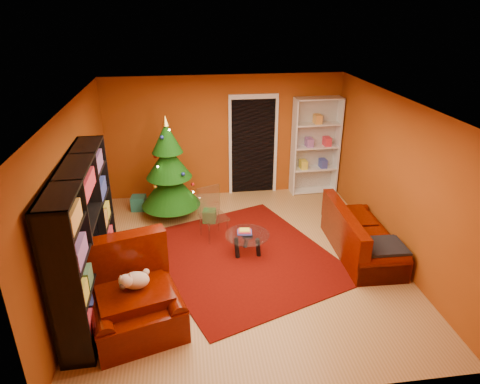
{
  "coord_description": "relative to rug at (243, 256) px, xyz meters",
  "views": [
    {
      "loc": [
        -0.87,
        -6.01,
        3.93
      ],
      "look_at": [
        0.0,
        0.4,
        1.05
      ],
      "focal_mm": 32.0,
      "sensor_mm": 36.0,
      "label": 1
    }
  ],
  "objects": [
    {
      "name": "coffee_table",
      "position": [
        0.08,
        0.08,
        0.19
      ],
      "size": [
        0.83,
        0.83,
        0.47
      ],
      "primitive_type": null,
      "rotation": [
        0.0,
        0.0,
        -0.12
      ],
      "color": "gray",
      "rests_on": "rug"
    },
    {
      "name": "media_unit",
      "position": [
        -2.28,
        -0.8,
        1.01
      ],
      "size": [
        0.47,
        2.68,
        2.05
      ],
      "primitive_type": null,
      "rotation": [
        0.0,
        0.0,
        0.02
      ],
      "color": "black",
      "rests_on": "floor"
    },
    {
      "name": "white_bookshelf",
      "position": [
        1.94,
        2.5,
        1.05
      ],
      "size": [
        1.02,
        0.4,
        2.17
      ],
      "primitive_type": null,
      "rotation": [
        0.0,
        0.0,
        0.03
      ],
      "color": "white",
      "rests_on": "floor"
    },
    {
      "name": "rug",
      "position": [
        0.0,
        0.0,
        0.0
      ],
      "size": [
        3.63,
        3.89,
        0.02
      ],
      "primitive_type": "cube",
      "rotation": [
        0.0,
        0.0,
        0.37
      ],
      "color": "#530802",
      "rests_on": "floor"
    },
    {
      "name": "ceiling",
      "position": [
        -0.01,
        -0.07,
        2.62
      ],
      "size": [
        5.0,
        5.5,
        0.05
      ],
      "primitive_type": "cube",
      "color": "silver",
      "rests_on": "wall_back"
    },
    {
      "name": "sofa",
      "position": [
        2.01,
        -0.13,
        0.4
      ],
      "size": [
        0.9,
        1.92,
        0.81
      ],
      "primitive_type": null,
      "rotation": [
        0.0,
        0.0,
        1.54
      ],
      "color": "#400900",
      "rests_on": "rug"
    },
    {
      "name": "christmas_tree",
      "position": [
        -1.2,
        1.7,
        0.99
      ],
      "size": [
        1.35,
        1.35,
        2.05
      ],
      "primitive_type": null,
      "rotation": [
        0.0,
        0.0,
        0.19
      ],
      "color": "#0C3C08",
      "rests_on": "floor"
    },
    {
      "name": "wall_right",
      "position": [
        2.52,
        -0.07,
        1.29
      ],
      "size": [
        0.05,
        5.5,
        2.6
      ],
      "primitive_type": "cube",
      "color": "#954110",
      "rests_on": "ground"
    },
    {
      "name": "doorway",
      "position": [
        0.59,
        2.66,
        1.04
      ],
      "size": [
        1.06,
        0.6,
        2.16
      ],
      "primitive_type": null,
      "color": "black",
      "rests_on": "floor"
    },
    {
      "name": "floor",
      "position": [
        -0.01,
        -0.07,
        -0.03
      ],
      "size": [
        5.0,
        5.5,
        0.05
      ],
      "primitive_type": "cube",
      "color": "#9C6E3C",
      "rests_on": "ground"
    },
    {
      "name": "dog",
      "position": [
        -1.58,
        -1.45,
        0.7
      ],
      "size": [
        0.47,
        0.4,
        0.31
      ],
      "primitive_type": null,
      "rotation": [
        0.0,
        0.0,
        0.29
      ],
      "color": "beige",
      "rests_on": "armchair"
    },
    {
      "name": "gift_box_green",
      "position": [
        -0.47,
        1.33,
        0.12
      ],
      "size": [
        0.29,
        0.29,
        0.25
      ],
      "primitive_type": "cube",
      "rotation": [
        0.0,
        0.0,
        -0.18
      ],
      "color": "#226826",
      "rests_on": "floor"
    },
    {
      "name": "armchair",
      "position": [
        -1.61,
        -1.52,
        0.46
      ],
      "size": [
        1.51,
        1.51,
        0.95
      ],
      "primitive_type": null,
      "rotation": [
        0.0,
        0.0,
        0.29
      ],
      "color": "#400900",
      "rests_on": "rug"
    },
    {
      "name": "wall_back",
      "position": [
        -0.01,
        2.71,
        1.29
      ],
      "size": [
        5.0,
        0.05,
        2.6
      ],
      "primitive_type": "cube",
      "color": "#954110",
      "rests_on": "ground"
    },
    {
      "name": "acrylic_chair",
      "position": [
        -0.43,
        0.68,
        0.42
      ],
      "size": [
        0.59,
        0.61,
        0.86
      ],
      "primitive_type": null,
      "rotation": [
        0.0,
        0.0,
        0.38
      ],
      "color": "#66605B",
      "rests_on": "rug"
    },
    {
      "name": "gift_box_red",
      "position": [
        -1.26,
        2.31,
        0.1
      ],
      "size": [
        0.24,
        0.24,
        0.23
      ],
      "primitive_type": "cube",
      "rotation": [
        0.0,
        0.0,
        -0.05
      ],
      "color": "#9D1710",
      "rests_on": "floor"
    },
    {
      "name": "wall_left",
      "position": [
        -2.53,
        -0.07,
        1.29
      ],
      "size": [
        0.05,
        5.5,
        2.6
      ],
      "primitive_type": "cube",
      "color": "#954110",
      "rests_on": "ground"
    },
    {
      "name": "gift_box_teal",
      "position": [
        -1.88,
        2.08,
        0.14
      ],
      "size": [
        0.31,
        0.31,
        0.29
      ],
      "primitive_type": "cube",
      "rotation": [
        0.0,
        0.0,
        -0.08
      ],
      "color": "#1C6D66",
      "rests_on": "floor"
    }
  ]
}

